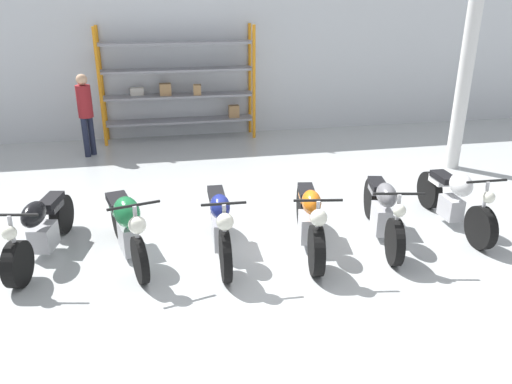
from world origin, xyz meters
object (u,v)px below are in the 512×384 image
motorcycle_grey (383,210)px  motorcycle_white (454,199)px  motorcycle_orange (310,219)px  person_browsing (85,108)px  motorcycle_blue (220,223)px  motorcycle_black (41,229)px  motorcycle_green (127,224)px  shelving_rack (179,84)px

motorcycle_grey → motorcycle_white: bearing=109.6°
motorcycle_orange → person_browsing: size_ratio=1.15×
motorcycle_blue → motorcycle_white: size_ratio=0.97×
motorcycle_orange → person_browsing: (-3.56, 5.23, 0.63)m
motorcycle_grey → motorcycle_white: 1.28m
motorcycle_black → motorcycle_orange: (3.69, -0.50, 0.04)m
motorcycle_green → motorcycle_orange: bearing=71.1°
motorcycle_white → person_browsing: bearing=-128.4°
motorcycle_black → motorcycle_orange: 3.73m
motorcycle_black → motorcycle_green: bearing=87.0°
motorcycle_blue → person_browsing: bearing=-154.4°
motorcycle_blue → motorcycle_orange: bearing=88.8°
motorcycle_green → motorcycle_white: (4.94, 0.07, -0.06)m
motorcycle_green → motorcycle_white: bearing=76.6°
motorcycle_blue → shelving_rack: bearing=-176.7°
motorcycle_orange → motorcycle_grey: motorcycle_orange is taller
motorcycle_black → shelving_rack: bearing=169.9°
motorcycle_orange → person_browsing: 6.35m
motorcycle_white → person_browsing: person_browsing is taller
motorcycle_black → motorcycle_blue: (2.42, -0.44, 0.07)m
motorcycle_blue → person_browsing: person_browsing is taller
shelving_rack → motorcycle_orange: shelving_rack is taller
motorcycle_black → motorcycle_green: motorcycle_green is taller
motorcycle_black → motorcycle_white: bearing=99.2°
motorcycle_blue → person_browsing: size_ratio=1.13×
shelving_rack → motorcycle_green: (-1.08, -6.06, -0.85)m
motorcycle_green → motorcycle_blue: (1.25, -0.14, -0.03)m
motorcycle_green → motorcycle_white: 4.94m
motorcycle_orange → motorcycle_white: motorcycle_orange is taller
motorcycle_orange → shelving_rack: bearing=-157.5°
motorcycle_grey → person_browsing: (-4.71, 5.12, 0.63)m
motorcycle_black → motorcycle_white: (6.12, -0.23, 0.04)m
motorcycle_grey → motorcycle_green: bearing=-79.7°
shelving_rack → motorcycle_green: 6.22m
person_browsing → motorcycle_white: bearing=179.6°
shelving_rack → motorcycle_black: bearing=-111.3°
motorcycle_black → person_browsing: person_browsing is taller
motorcycle_blue → person_browsing: 5.68m
motorcycle_blue → motorcycle_grey: (2.42, 0.04, -0.03)m
motorcycle_blue → motorcycle_orange: size_ratio=0.98×
motorcycle_black → motorcycle_grey: motorcycle_grey is taller
shelving_rack → motorcycle_green: shelving_rack is taller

